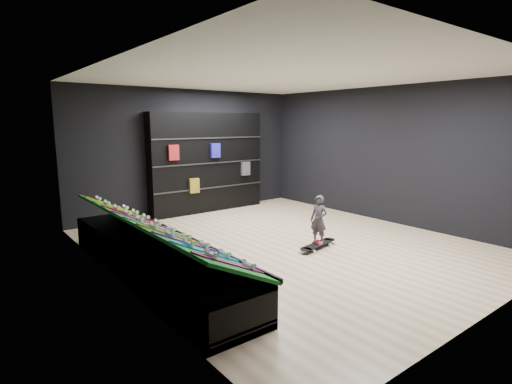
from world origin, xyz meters
TOP-DOWN VIEW (x-y plane):
  - floor at (0.00, 0.00)m, footprint 6.00×7.00m
  - ceiling at (0.00, 0.00)m, footprint 6.00×7.00m
  - wall_back at (0.00, 3.50)m, footprint 6.00×0.02m
  - wall_front at (0.00, -3.50)m, footprint 6.00×0.02m
  - wall_left at (-3.00, 0.00)m, footprint 0.02×7.00m
  - wall_right at (3.00, 0.00)m, footprint 0.02×7.00m
  - display_rack at (-2.55, 0.00)m, footprint 0.90×4.50m
  - turf_ramp at (-2.50, 0.00)m, footprint 0.92×4.50m
  - back_shelving at (0.38, 3.32)m, footprint 3.06×0.36m
  - floor_skateboard at (0.31, -0.56)m, footprint 1.00×0.41m
  - child at (0.31, -0.56)m, footprint 0.18×0.22m
  - display_board_0 at (-2.49, -1.90)m, footprint 0.93×0.22m
  - display_board_1 at (-2.49, -1.42)m, footprint 0.93×0.22m
  - display_board_2 at (-2.49, -0.95)m, footprint 0.93×0.22m
  - display_board_3 at (-2.49, -0.48)m, footprint 0.93×0.22m
  - display_board_4 at (-2.49, 0.00)m, footprint 0.93×0.22m
  - display_board_5 at (-2.49, 0.48)m, footprint 0.93×0.22m
  - display_board_6 at (-2.49, 0.95)m, footprint 0.93×0.22m
  - display_board_7 at (-2.49, 1.42)m, footprint 0.93×0.22m
  - display_board_8 at (-2.49, 1.90)m, footprint 0.93×0.22m

SIDE VIEW (x-z plane):
  - floor at x=0.00m, z-range -0.01..0.01m
  - floor_skateboard at x=0.31m, z-range 0.00..0.09m
  - display_rack at x=-2.55m, z-range 0.00..0.50m
  - child at x=0.31m, z-range 0.09..0.61m
  - turf_ramp at x=-2.50m, z-range 0.48..0.94m
  - display_board_0 at x=-2.49m, z-range 0.49..0.99m
  - display_board_1 at x=-2.49m, z-range 0.49..0.99m
  - display_board_2 at x=-2.49m, z-range 0.49..0.99m
  - display_board_3 at x=-2.49m, z-range 0.49..0.99m
  - display_board_4 at x=-2.49m, z-range 0.49..0.99m
  - display_board_5 at x=-2.49m, z-range 0.49..0.99m
  - display_board_6 at x=-2.49m, z-range 0.49..0.99m
  - display_board_7 at x=-2.49m, z-range 0.49..0.99m
  - display_board_8 at x=-2.49m, z-range 0.49..0.99m
  - back_shelving at x=0.38m, z-range 0.00..2.45m
  - wall_back at x=0.00m, z-range 0.00..3.00m
  - wall_front at x=0.00m, z-range 0.00..3.00m
  - wall_left at x=-3.00m, z-range 0.00..3.00m
  - wall_right at x=3.00m, z-range 0.00..3.00m
  - ceiling at x=0.00m, z-range 3.00..3.00m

